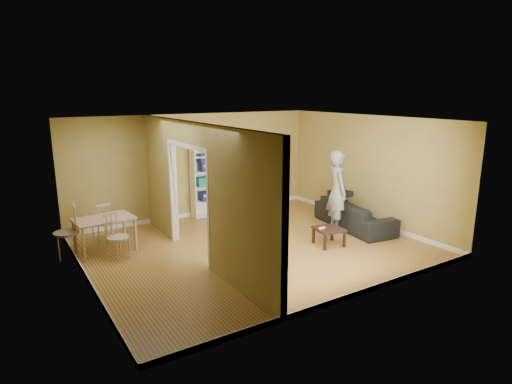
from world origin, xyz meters
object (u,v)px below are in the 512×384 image
Objects in this scene: coffee_table at (329,231)px; chair_near at (118,236)px; person at (338,184)px; bookshelf at (206,178)px; chair_far at (101,222)px; sofa at (354,210)px; dining_table at (104,222)px; chair_left at (66,231)px.

coffee_table is 0.62× the size of chair_near.
chair_near is (-3.90, 1.61, 0.13)m from coffee_table.
bookshelf is (-1.94, 2.74, -0.12)m from person.
person is 5.21m from chair_far.
bookshelf reaches higher than sofa.
chair_left reaches higher than dining_table.
person is (-0.54, 0.03, 0.69)m from sofa.
sofa is at bearing 145.58° from chair_far.
person is 5.04m from dining_table.
chair_near is at bearing -77.53° from dining_table.
chair_near is (-5.21, 1.02, 0.03)m from sofa.
sofa is at bearing 24.39° from coffee_table.
chair_far is at bearing 83.10° from dining_table.
coffee_table is at bearing 70.43° from chair_left.
sofa reaches higher than dining_table.
coffee_table is at bearing 151.63° from person.
bookshelf is 3.62m from coffee_table.
dining_table is at bearing 94.99° from person.
sofa is 0.99× the size of person.
sofa is at bearing -48.13° from bookshelf.
chair_left is at bearing 83.55° from sofa.
chair_near is 1.13m from chair_far.
chair_near is (0.12, -0.53, -0.17)m from dining_table.
chair_near is (0.82, -0.58, -0.08)m from chair_left.
bookshelf is 2.24× the size of chair_far.
person is at bearing 143.55° from chair_far.
chair_left is 1.17× the size of chair_near.
chair_near is at bearing 80.11° from chair_far.
chair_left reaches higher than coffee_table.
bookshelf is 1.78× the size of dining_table.
person reaches higher than chair_far.
chair_far is (-2.77, -0.62, -0.54)m from bookshelf.
chair_far is (-0.04, 1.13, -0.01)m from chair_near.
dining_table is 1.06× the size of chair_left.
person is 2.11× the size of chair_left.
sofa is 3.76m from bookshelf.
chair_left is at bearing 155.08° from coffee_table.
coffee_table is 0.53× the size of chair_left.
sofa is 5.68m from chair_far.
person is at bearing -17.70° from dining_table.
chair_far is at bearing 88.41° from person.
sofa is 3.95× the size of coffee_table.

